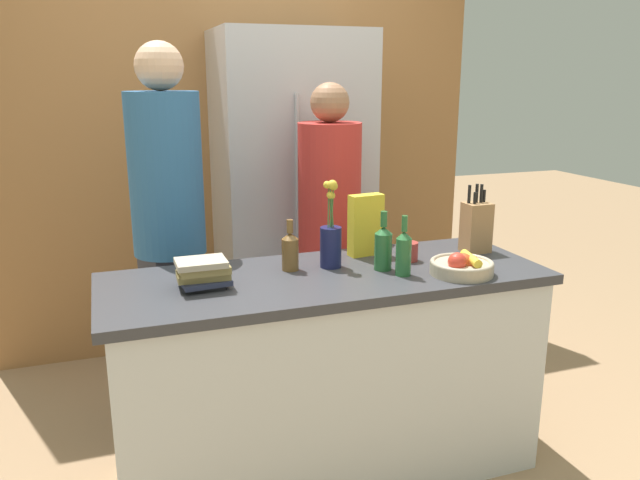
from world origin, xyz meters
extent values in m
plane|color=#A37F5B|center=(0.00, 0.00, 0.00)|extent=(14.00, 14.00, 0.00)
cube|color=silver|center=(0.00, 0.00, 0.42)|extent=(1.71, 0.63, 0.84)
cube|color=#38383D|center=(0.00, 0.00, 0.86)|extent=(1.78, 0.65, 0.04)
cube|color=#9E6B3D|center=(0.00, 1.55, 1.30)|extent=(2.98, 0.12, 2.60)
cube|color=#B7B7BC|center=(0.22, 1.19, 0.95)|extent=(0.84, 0.60, 1.90)
cylinder|color=#B7B7BC|center=(0.16, 0.87, 1.04)|extent=(0.02, 0.02, 1.04)
cylinder|color=tan|center=(0.51, -0.18, 0.91)|extent=(0.25, 0.25, 0.05)
torus|color=tan|center=(0.51, -0.18, 0.93)|extent=(0.25, 0.25, 0.02)
sphere|color=#C64C23|center=(0.53, -0.21, 0.93)|extent=(0.07, 0.07, 0.07)
sphere|color=#C64C23|center=(0.51, -0.20, 0.94)|extent=(0.07, 0.07, 0.07)
sphere|color=red|center=(0.47, -0.21, 0.95)|extent=(0.07, 0.07, 0.07)
cylinder|color=yellow|center=(0.53, -0.21, 0.95)|extent=(0.07, 0.16, 0.03)
cube|color=#A87A4C|center=(0.74, 0.09, 0.99)|extent=(0.11, 0.10, 0.22)
cylinder|color=black|center=(0.70, 0.10, 1.14)|extent=(0.01, 0.01, 0.09)
cylinder|color=black|center=(0.72, 0.08, 1.13)|extent=(0.01, 0.01, 0.06)
cylinder|color=black|center=(0.74, 0.10, 1.14)|extent=(0.01, 0.01, 0.09)
cylinder|color=black|center=(0.76, 0.09, 1.14)|extent=(0.01, 0.01, 0.09)
cylinder|color=black|center=(0.78, 0.10, 1.13)|extent=(0.01, 0.01, 0.06)
cylinder|color=#191E4C|center=(0.05, 0.09, 0.97)|extent=(0.09, 0.09, 0.17)
cylinder|color=#477538|center=(0.06, 0.09, 1.14)|extent=(0.01, 0.02, 0.17)
sphere|color=gold|center=(0.06, 0.09, 1.22)|extent=(0.03, 0.03, 0.03)
cylinder|color=#477538|center=(0.05, 0.09, 1.12)|extent=(0.01, 0.01, 0.13)
sphere|color=gold|center=(0.05, 0.09, 1.18)|extent=(0.03, 0.03, 0.03)
cylinder|color=#477538|center=(0.04, 0.09, 1.14)|extent=(0.02, 0.03, 0.17)
sphere|color=gold|center=(0.03, 0.09, 1.23)|extent=(0.03, 0.03, 0.03)
cylinder|color=#477538|center=(0.05, 0.08, 1.12)|extent=(0.01, 0.01, 0.13)
sphere|color=gold|center=(0.04, 0.08, 1.19)|extent=(0.03, 0.03, 0.03)
cylinder|color=#477538|center=(0.05, 0.08, 1.14)|extent=(0.02, 0.01, 0.18)
sphere|color=gold|center=(0.05, 0.08, 1.23)|extent=(0.04, 0.04, 0.04)
cube|color=yellow|center=(0.26, 0.20, 1.02)|extent=(0.16, 0.08, 0.27)
cylinder|color=#99332D|center=(0.39, 0.06, 0.92)|extent=(0.08, 0.08, 0.08)
torus|color=#99332D|center=(0.35, 0.03, 0.92)|extent=(0.05, 0.04, 0.06)
cube|color=#232328|center=(-0.49, 0.00, 0.89)|extent=(0.17, 0.13, 0.02)
cube|color=#2D334C|center=(-0.49, -0.01, 0.91)|extent=(0.19, 0.15, 0.02)
cube|color=#99844C|center=(-0.49, 0.00, 0.93)|extent=(0.20, 0.12, 0.03)
cube|color=#99844C|center=(-0.49, 0.00, 0.96)|extent=(0.18, 0.15, 0.03)
cube|color=#B7A88E|center=(-0.50, -0.01, 0.98)|extent=(0.18, 0.14, 0.02)
cylinder|color=#286633|center=(0.28, -0.12, 0.96)|extent=(0.06, 0.06, 0.15)
cone|color=#286633|center=(0.28, -0.12, 1.05)|extent=(0.06, 0.06, 0.03)
cylinder|color=#286633|center=(0.28, -0.12, 1.09)|extent=(0.02, 0.02, 0.06)
cylinder|color=brown|center=(-0.12, 0.10, 0.95)|extent=(0.07, 0.07, 0.13)
cone|color=brown|center=(-0.12, 0.10, 1.03)|extent=(0.07, 0.07, 0.03)
cylinder|color=brown|center=(-0.12, 0.10, 1.07)|extent=(0.03, 0.03, 0.05)
cylinder|color=#286633|center=(0.24, -0.02, 0.96)|extent=(0.07, 0.07, 0.15)
cone|color=#286633|center=(0.24, -0.02, 1.05)|extent=(0.07, 0.07, 0.03)
cylinder|color=#286633|center=(0.24, -0.02, 1.09)|extent=(0.03, 0.03, 0.06)
cube|color=#383842|center=(-0.55, 0.59, 0.43)|extent=(0.30, 0.26, 0.87)
cylinder|color=#2D6093|center=(-0.55, 0.59, 1.23)|extent=(0.32, 0.32, 0.72)
sphere|color=#DBAD89|center=(-0.55, 0.59, 1.69)|extent=(0.21, 0.21, 0.21)
cube|color=#383842|center=(0.24, 0.61, 0.39)|extent=(0.26, 0.19, 0.78)
cylinder|color=red|center=(0.24, 0.61, 1.11)|extent=(0.31, 0.31, 0.65)
sphere|color=#996B4C|center=(0.24, 0.61, 1.53)|extent=(0.19, 0.19, 0.19)
camera|label=1|loc=(-0.82, -2.24, 1.65)|focal=35.00mm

